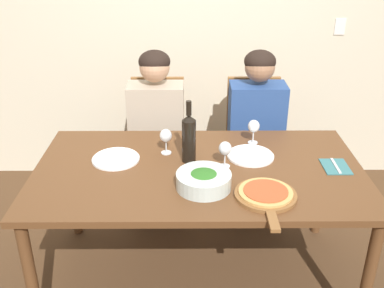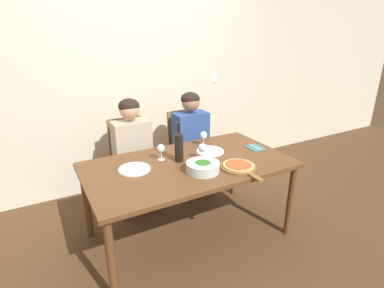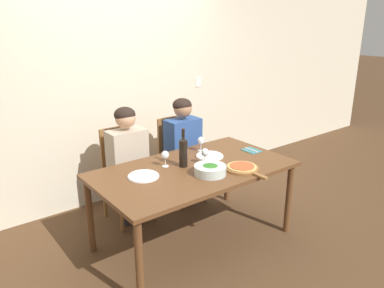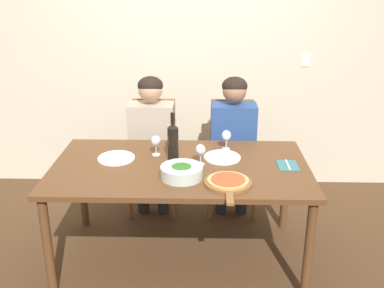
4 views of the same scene
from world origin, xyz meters
TOP-DOWN VIEW (x-y plane):
  - ground_plane at (0.00, 0.00)m, footprint 40.00×40.00m
  - back_wall at (0.00, 1.34)m, footprint 10.00×0.06m
  - dining_table at (0.00, 0.00)m, footprint 1.79×1.00m
  - chair_left at (-0.28, 0.83)m, footprint 0.42×0.42m
  - chair_right at (0.41, 0.83)m, footprint 0.42×0.42m
  - person_woman at (-0.28, 0.71)m, footprint 0.47×0.51m
  - person_man at (0.41, 0.71)m, footprint 0.47×0.51m
  - wine_bottle at (-0.05, 0.08)m, footprint 0.08×0.08m
  - broccoli_bowl at (0.02, -0.20)m, footprint 0.28×0.28m
  - dinner_plate_left at (-0.47, 0.10)m, footprint 0.27×0.27m
  - dinner_plate_right at (0.30, 0.13)m, footprint 0.27×0.27m
  - pizza_on_board at (0.32, -0.30)m, footprint 0.30×0.44m
  - wine_glass_left at (-0.19, 0.18)m, footprint 0.07×0.07m
  - wine_glass_right at (0.33, 0.31)m, footprint 0.07×0.07m
  - wine_glass_centre at (0.14, 0.01)m, footprint 0.07×0.07m
  - fork_on_napkin at (0.75, 0.01)m, footprint 0.14×0.18m

SIDE VIEW (x-z plane):
  - ground_plane at x=0.00m, z-range 0.00..0.00m
  - chair_left at x=-0.28m, z-range 0.03..1.00m
  - chair_right at x=0.41m, z-range 0.03..1.00m
  - dining_table at x=0.00m, z-range 0.30..1.05m
  - person_woman at x=-0.28m, z-range 0.12..1.34m
  - person_man at x=0.41m, z-range 0.12..1.34m
  - fork_on_napkin at x=0.75m, z-range 0.75..0.76m
  - dinner_plate_left at x=-0.47m, z-range 0.75..0.77m
  - dinner_plate_right at x=0.30m, z-range 0.75..0.77m
  - pizza_on_board at x=0.32m, z-range 0.75..0.78m
  - broccoli_bowl at x=0.02m, z-range 0.75..0.84m
  - wine_glass_left at x=-0.19m, z-range 0.78..0.93m
  - wine_glass_right at x=0.33m, z-range 0.78..0.93m
  - wine_glass_centre at x=0.14m, z-range 0.78..0.93m
  - wine_bottle at x=-0.05m, z-range 0.72..1.07m
  - back_wall at x=0.00m, z-range 0.00..2.70m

